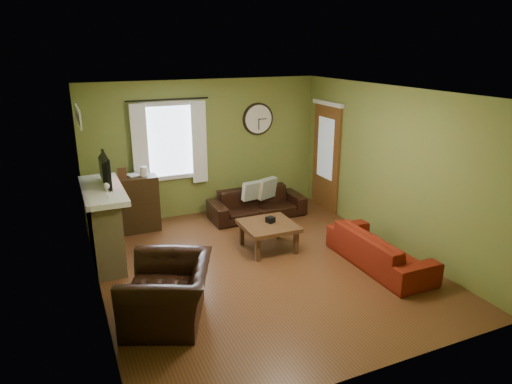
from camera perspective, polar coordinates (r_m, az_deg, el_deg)
name	(u,v)px	position (r m, az deg, el deg)	size (l,w,h in m)	color
floor	(261,266)	(7.01, 0.58, -9.23)	(4.60, 5.20, 0.00)	#58321A
ceiling	(261,92)	(6.27, 0.66, 12.43)	(4.60, 5.20, 0.00)	white
wall_left	(92,206)	(5.99, -19.84, -1.66)	(0.00, 5.20, 2.60)	olive
wall_right	(390,167)	(7.73, 16.36, 2.96)	(0.00, 5.20, 2.60)	olive
wall_back	(205,148)	(8.88, -6.37, 5.46)	(4.60, 0.00, 2.60)	olive
wall_front	(376,258)	(4.45, 14.75, -8.01)	(4.60, 0.00, 2.60)	olive
fireplace	(104,227)	(7.34, -18.44, -4.20)	(0.40, 1.40, 1.10)	tan
firebox	(119,240)	(7.45, -16.80, -5.80)	(0.04, 0.60, 0.55)	black
mantel	(102,190)	(7.15, -18.66, 0.22)	(0.58, 1.60, 0.08)	white
tv	(101,174)	(7.24, -18.80, 2.18)	(0.60, 0.08, 0.35)	black
tv_screen	(106,170)	(7.23, -18.21, 2.68)	(0.02, 0.62, 0.36)	#994C3F
medallion_left	(80,120)	(6.55, -21.14, 8.41)	(0.28, 0.28, 0.03)	white
medallion_mid	(78,116)	(6.90, -21.33, 8.81)	(0.28, 0.28, 0.03)	white
medallion_right	(77,113)	(7.25, -21.50, 9.17)	(0.28, 0.28, 0.03)	white
window_pane	(169,141)	(8.64, -10.82, 6.26)	(1.00, 0.02, 1.30)	silver
curtain_rod	(168,100)	(8.42, -10.97, 11.28)	(0.03, 0.03, 1.50)	black
curtain_left	(140,147)	(8.45, -14.28, 5.42)	(0.28, 0.04, 1.55)	white
curtain_right	(199,142)	(8.69, -7.11, 6.18)	(0.28, 0.04, 1.55)	white
wall_clock	(258,119)	(9.12, 0.29, 9.11)	(0.64, 0.06, 0.64)	white
door	(326,158)	(9.21, 8.76, 4.22)	(0.05, 0.90, 2.10)	brown
bookshelf	(134,205)	(8.36, -14.97, -1.54)	(0.85, 0.36, 1.00)	black
book	(128,179)	(8.28, -15.68, 1.57)	(0.19, 0.25, 0.02)	#4D301B
sofa_brown	(257,204)	(8.83, 0.14, -1.46)	(1.84, 0.72, 0.54)	black
pillow_left	(267,188)	(8.84, 1.40, 0.47)	(0.40, 0.12, 0.40)	gray
pillow_right	(251,191)	(8.67, -0.61, 0.13)	(0.35, 0.11, 0.35)	gray
sofa_red	(380,249)	(7.17, 15.18, -6.87)	(1.84, 0.72, 0.54)	#651609
armchair	(168,292)	(5.70, -10.93, -12.23)	(1.14, 0.99, 0.74)	black
coffee_table	(268,236)	(7.47, 1.53, -5.57)	(0.84, 0.84, 0.45)	#4D301B
tissue_box	(270,225)	(7.45, 1.80, -4.15)	(0.12, 0.12, 0.09)	black
wine_glass_a	(107,191)	(6.56, -18.09, 0.06)	(0.08, 0.08, 0.22)	white
wine_glass_b	(107,190)	(6.65, -18.18, 0.23)	(0.07, 0.07, 0.20)	white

